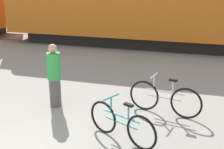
% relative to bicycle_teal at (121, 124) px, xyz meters
% --- Properties ---
extents(rail_near, '(48.02, 0.07, 0.01)m').
position_rel_bicycle_teal_xyz_m(rail_near, '(-2.06, 8.21, -0.37)').
color(rail_near, '#4C4238').
rests_on(rail_near, ground_plane).
extents(rail_far, '(48.02, 0.07, 0.01)m').
position_rel_bicycle_teal_xyz_m(rail_far, '(-2.06, 9.65, -0.37)').
color(rail_far, '#4C4238').
rests_on(rail_far, ground_plane).
extents(bicycle_teal, '(1.59, 0.79, 0.90)m').
position_rel_bicycle_teal_xyz_m(bicycle_teal, '(0.00, 0.00, 0.00)').
color(bicycle_teal, black).
rests_on(bicycle_teal, ground_plane).
extents(bicycle_silver, '(1.80, 0.49, 0.96)m').
position_rel_bicycle_teal_xyz_m(bicycle_silver, '(0.67, 1.53, 0.02)').
color(bicycle_silver, black).
rests_on(bicycle_silver, ground_plane).
extents(person_in_green, '(0.34, 0.34, 1.64)m').
position_rel_bicycle_teal_xyz_m(person_in_green, '(-2.09, 1.23, 0.44)').
color(person_in_green, '#514C47').
rests_on(person_in_green, ground_plane).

